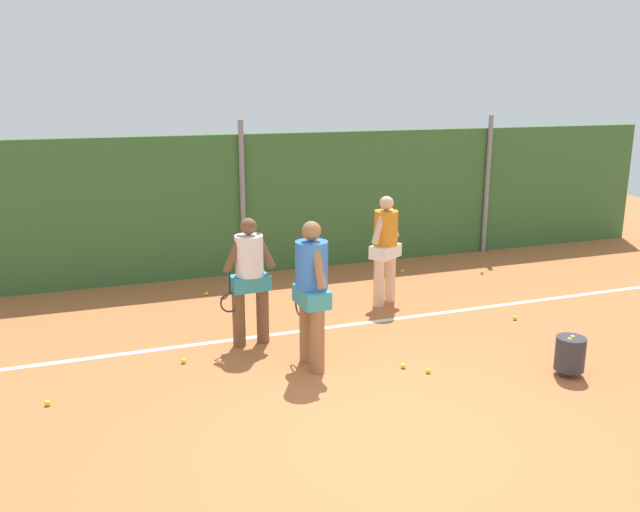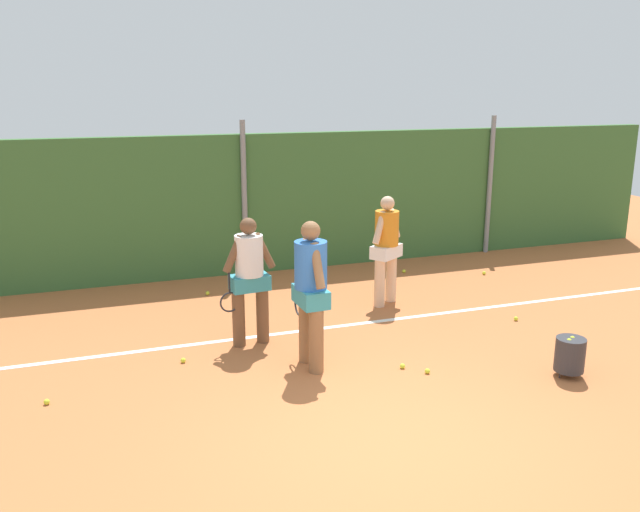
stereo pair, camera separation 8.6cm
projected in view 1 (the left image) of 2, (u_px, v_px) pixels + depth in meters
name	position (u px, v px, depth m)	size (l,w,h in m)	color
ground_plane	(327.00, 366.00, 8.44)	(28.07, 28.07, 0.00)	#B76638
hedge_fence_backdrop	(241.00, 205.00, 12.34)	(18.25, 0.25, 2.62)	#386633
fence_post_center	(243.00, 199.00, 12.15)	(0.10, 0.10, 2.89)	gray
fence_post_right	(487.00, 185.00, 13.88)	(0.10, 0.10, 2.89)	gray
court_baseline_paint	(297.00, 331.00, 9.60)	(13.33, 0.10, 0.01)	white
player_foreground_near	(311.00, 287.00, 8.16)	(0.41, 0.86, 1.89)	#8C603D
player_midcourt	(249.00, 275.00, 8.91)	(0.81, 0.38, 1.78)	brown
player_backcourt_far	(386.00, 244.00, 10.60)	(0.65, 0.54, 1.78)	beige
ball_hopper	(570.00, 353.00, 8.08)	(0.36, 0.36, 0.51)	#2D2D33
tennis_ball_0	(428.00, 371.00, 8.21)	(0.07, 0.07, 0.07)	#CCDB33
tennis_ball_1	(403.00, 366.00, 8.36)	(0.07, 0.07, 0.07)	#CCDB33
tennis_ball_2	(47.00, 403.00, 7.37)	(0.07, 0.07, 0.07)	#CCDB33
tennis_ball_3	(402.00, 271.00, 12.62)	(0.07, 0.07, 0.07)	#CCDB33
tennis_ball_4	(515.00, 318.00, 10.07)	(0.07, 0.07, 0.07)	#CCDB33
tennis_ball_5	(255.00, 278.00, 12.14)	(0.07, 0.07, 0.07)	#CCDB33
tennis_ball_8	(482.00, 273.00, 12.52)	(0.07, 0.07, 0.07)	#CCDB33
tennis_ball_10	(184.00, 361.00, 8.50)	(0.07, 0.07, 0.07)	#CCDB33
tennis_ball_11	(206.00, 294.00, 11.26)	(0.07, 0.07, 0.07)	#CCDB33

